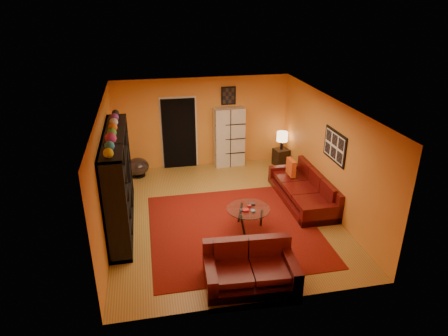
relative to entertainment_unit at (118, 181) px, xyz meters
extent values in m
plane|color=olive|center=(2.27, 0.00, -1.05)|extent=(6.00, 6.00, 0.00)
plane|color=white|center=(2.27, 0.00, 1.55)|extent=(6.00, 6.00, 0.00)
plane|color=orange|center=(2.27, 3.00, 0.25)|extent=(6.00, 0.00, 6.00)
plane|color=orange|center=(2.27, -3.00, 0.25)|extent=(6.00, 0.00, 6.00)
plane|color=orange|center=(-0.23, 0.00, 0.25)|extent=(0.00, 6.00, 6.00)
plane|color=orange|center=(4.78, 0.00, 0.25)|extent=(0.00, 6.00, 6.00)
cube|color=#5B0E0A|center=(2.38, -0.70, -1.04)|extent=(3.60, 3.60, 0.01)
cube|color=black|center=(1.57, 2.96, -0.03)|extent=(0.95, 0.10, 2.04)
cube|color=black|center=(4.75, -0.30, 0.55)|extent=(0.03, 1.00, 0.70)
cube|color=black|center=(3.02, 2.98, 1.00)|extent=(0.42, 0.03, 0.52)
cube|color=black|center=(0.00, 0.00, 0.00)|extent=(0.45, 3.00, 2.10)
imported|color=black|center=(0.05, 0.09, -0.08)|extent=(0.86, 0.11, 0.50)
cube|color=#450909|center=(4.32, 0.23, -0.89)|extent=(1.01, 2.46, 0.32)
cube|color=#450909|center=(4.74, 0.23, -0.62)|extent=(0.19, 2.46, 0.85)
cube|color=#450909|center=(4.33, -0.91, -0.74)|extent=(1.01, 0.18, 0.62)
cube|color=#450909|center=(4.32, 1.37, -0.74)|extent=(1.01, 0.18, 0.62)
cube|color=#450909|center=(4.29, -0.47, -0.58)|extent=(0.79, 0.68, 0.12)
cube|color=#450909|center=(4.29, 0.23, -0.58)|extent=(0.79, 0.68, 0.12)
cube|color=#450909|center=(4.28, 0.93, -0.58)|extent=(0.79, 0.68, 0.12)
cube|color=#450909|center=(2.28, -2.50, -0.89)|extent=(1.67, 1.07, 0.32)
cube|color=#450909|center=(2.30, -2.11, -0.62)|extent=(1.62, 0.28, 0.85)
cube|color=#450909|center=(2.99, -2.54, -0.74)|extent=(0.24, 0.98, 0.62)
cube|color=#450909|center=(1.56, -2.46, -0.74)|extent=(0.24, 0.98, 0.62)
cube|color=#450909|center=(2.59, -2.56, -0.58)|extent=(0.65, 0.78, 0.12)
cube|color=#450909|center=(1.96, -2.52, -0.58)|extent=(0.65, 0.78, 0.12)
cube|color=#E45119|center=(4.22, 0.88, -0.42)|extent=(0.12, 0.42, 0.42)
cylinder|color=silver|center=(2.69, -0.71, -0.58)|extent=(0.94, 0.94, 0.02)
cylinder|color=black|center=(2.98, -0.75, -0.82)|extent=(0.05, 0.05, 0.45)
cylinder|color=black|center=(2.58, -0.44, -0.82)|extent=(0.05, 0.05, 0.45)
cylinder|color=black|center=(2.51, -0.94, -0.82)|extent=(0.05, 0.05, 0.45)
cube|color=silver|center=(3.01, 2.80, -0.18)|extent=(0.89, 0.44, 1.74)
cylinder|color=black|center=(0.34, 2.50, -1.03)|extent=(0.44, 0.44, 0.03)
cylinder|color=black|center=(0.34, 2.50, -0.95)|extent=(0.06, 0.06, 0.15)
ellipsoid|color=#433C3B|center=(0.34, 2.50, -0.76)|extent=(0.64, 0.64, 0.48)
cube|color=black|center=(4.53, 2.48, -0.80)|extent=(0.47, 0.47, 0.50)
cylinder|color=black|center=(4.53, 2.48, -0.42)|extent=(0.08, 0.08, 0.26)
cylinder|color=#FECC8B|center=(4.53, 2.48, -0.16)|extent=(0.32, 0.32, 0.28)
camera|label=1|loc=(0.70, -7.96, 3.67)|focal=32.00mm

